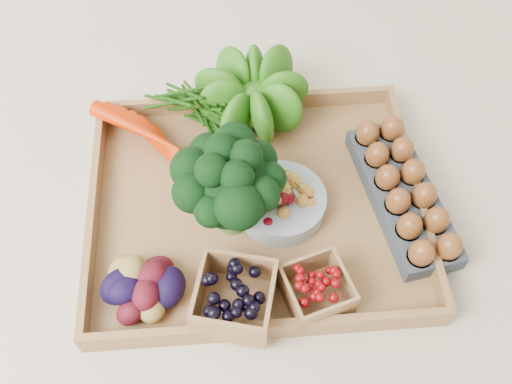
{
  "coord_description": "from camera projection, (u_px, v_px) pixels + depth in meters",
  "views": [
    {
      "loc": [
        -0.04,
        -0.5,
        0.84
      ],
      "look_at": [
        0.0,
        0.0,
        0.06
      ],
      "focal_mm": 40.0,
      "sensor_mm": 36.0,
      "label": 1
    }
  ],
  "objects": [
    {
      "name": "ground",
      "position": [
        256.0,
        211.0,
        0.98
      ],
      "size": [
        4.0,
        4.0,
        0.0
      ],
      "primitive_type": "plane",
      "color": "beige",
      "rests_on": "ground"
    },
    {
      "name": "punnet_raspberry",
      "position": [
        317.0,
        290.0,
        0.85
      ],
      "size": [
        0.11,
        0.11,
        0.06
      ],
      "primitive_type": "cube",
      "rotation": [
        0.0,
        0.0,
        0.29
      ],
      "color": "#690407",
      "rests_on": "tray"
    },
    {
      "name": "egg_carton",
      "position": [
        402.0,
        196.0,
        0.96
      ],
      "size": [
        0.15,
        0.3,
        0.03
      ],
      "primitive_type": "cube",
      "rotation": [
        0.0,
        0.0,
        0.17
      ],
      "color": "#343A42",
      "rests_on": "tray"
    },
    {
      "name": "broccoli",
      "position": [
        231.0,
        199.0,
        0.89
      ],
      "size": [
        0.18,
        0.18,
        0.14
      ],
      "primitive_type": null,
      "color": "black",
      "rests_on": "tray"
    },
    {
      "name": "tray",
      "position": [
        256.0,
        209.0,
        0.97
      ],
      "size": [
        0.55,
        0.45,
        0.01
      ],
      "primitive_type": "cube",
      "color": "olive",
      "rests_on": "ground"
    },
    {
      "name": "punnet_blackberry",
      "position": [
        235.0,
        298.0,
        0.83
      ],
      "size": [
        0.14,
        0.14,
        0.08
      ],
      "primitive_type": "cube",
      "rotation": [
        0.0,
        0.0,
        -0.25
      ],
      "color": "black",
      "rests_on": "tray"
    },
    {
      "name": "lettuce",
      "position": [
        255.0,
        93.0,
        1.01
      ],
      "size": [
        0.14,
        0.14,
        0.14
      ],
      "primitive_type": "sphere",
      "color": "#184D0C",
      "rests_on": "tray"
    },
    {
      "name": "carrots",
      "position": [
        167.0,
        149.0,
        1.0
      ],
      "size": [
        0.21,
        0.15,
        0.05
      ],
      "primitive_type": null,
      "color": "red",
      "rests_on": "tray"
    },
    {
      "name": "potatoes",
      "position": [
        139.0,
        282.0,
        0.85
      ],
      "size": [
        0.14,
        0.14,
        0.08
      ],
      "primitive_type": null,
      "color": "#3E0A12",
      "rests_on": "tray"
    },
    {
      "name": "cherry_bowl",
      "position": [
        281.0,
        203.0,
        0.94
      ],
      "size": [
        0.15,
        0.15,
        0.04
      ],
      "primitive_type": "cylinder",
      "color": "#8C9EA5",
      "rests_on": "tray"
    }
  ]
}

